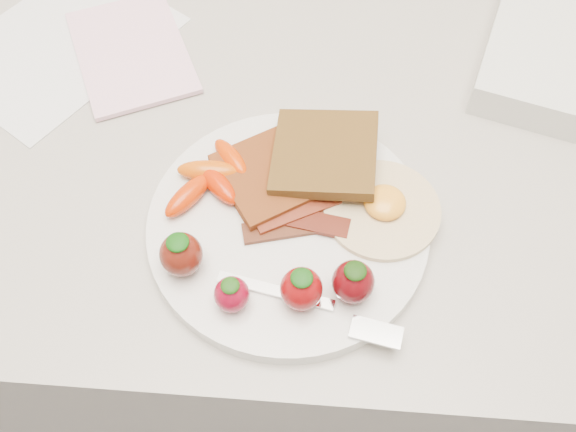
{
  "coord_description": "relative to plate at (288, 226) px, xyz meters",
  "views": [
    {
      "loc": [
        0.02,
        1.25,
        1.44
      ],
      "look_at": [
        -0.0,
        1.57,
        0.93
      ],
      "focal_mm": 40.0,
      "sensor_mm": 36.0,
      "label": 1
    }
  ],
  "objects": [
    {
      "name": "fork",
      "position": [
        0.04,
        -0.09,
        0.01
      ],
      "size": [
        0.17,
        0.06,
        0.0
      ],
      "color": "white",
      "rests_on": "plate"
    },
    {
      "name": "toast_upper",
      "position": [
        0.03,
        0.07,
        0.03
      ],
      "size": [
        0.11,
        0.1,
        0.02
      ],
      "primitive_type": "cube",
      "rotation": [
        0.0,
        -0.1,
        -0.04
      ],
      "color": "#311F0B",
      "rests_on": "toast_lower"
    },
    {
      "name": "bacon_strips",
      "position": [
        0.01,
        0.0,
        0.01
      ],
      "size": [
        0.1,
        0.07,
        0.01
      ],
      "color": "black",
      "rests_on": "plate"
    },
    {
      "name": "paper_sheet",
      "position": [
        -0.29,
        0.24,
        -0.01
      ],
      "size": [
        0.3,
        0.31,
        0.0
      ],
      "primitive_type": "cube",
      "rotation": [
        0.0,
        0.0,
        -0.59
      ],
      "color": "silver",
      "rests_on": "counter"
    },
    {
      "name": "plate",
      "position": [
        0.0,
        0.0,
        0.0
      ],
      "size": [
        0.27,
        0.27,
        0.02
      ],
      "primitive_type": "cylinder",
      "color": "silver",
      "rests_on": "counter"
    },
    {
      "name": "strawberries",
      "position": [
        -0.01,
        -0.07,
        0.03
      ],
      "size": [
        0.19,
        0.07,
        0.05
      ],
      "color": "#54140B",
      "rests_on": "plate"
    },
    {
      "name": "toast_lower",
      "position": [
        -0.02,
        0.05,
        0.02
      ],
      "size": [
        0.13,
        0.13,
        0.01
      ],
      "primitive_type": "cube",
      "rotation": [
        0.0,
        0.0,
        0.57
      ],
      "color": "#462311",
      "rests_on": "plate"
    },
    {
      "name": "counter",
      "position": [
        0.0,
        0.13,
        -0.46
      ],
      "size": [
        2.0,
        0.6,
        0.9
      ],
      "primitive_type": "cube",
      "color": "gray",
      "rests_on": "ground"
    },
    {
      "name": "baby_carrots",
      "position": [
        -0.08,
        0.04,
        0.02
      ],
      "size": [
        0.09,
        0.11,
        0.02
      ],
      "color": "#C54C05",
      "rests_on": "plate"
    },
    {
      "name": "notepad",
      "position": [
        -0.2,
        0.23,
        -0.0
      ],
      "size": [
        0.18,
        0.21,
        0.01
      ],
      "primitive_type": "cube",
      "rotation": [
        0.0,
        0.0,
        0.44
      ],
      "color": "#EAB1C4",
      "rests_on": "paper_sheet"
    },
    {
      "name": "fried_egg",
      "position": [
        0.09,
        0.02,
        0.01
      ],
      "size": [
        0.14,
        0.14,
        0.02
      ],
      "color": "#EBE3C8",
      "rests_on": "plate"
    }
  ]
}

